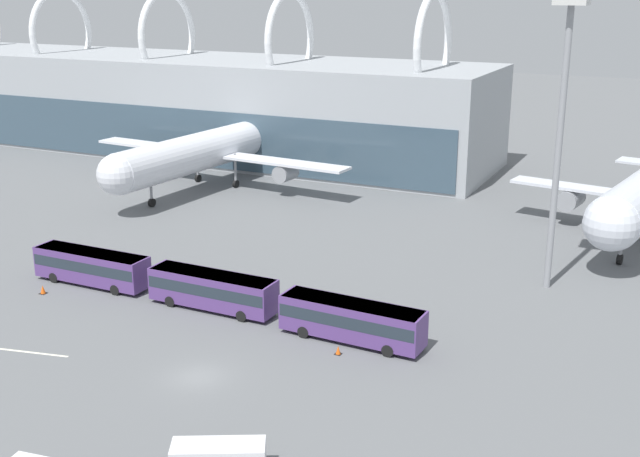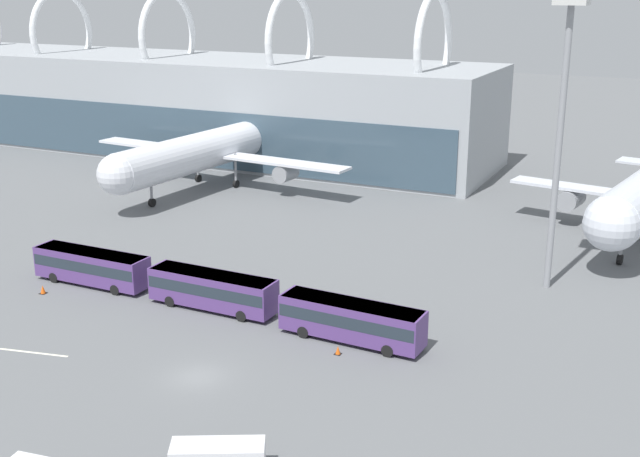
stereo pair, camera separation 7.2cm
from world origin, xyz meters
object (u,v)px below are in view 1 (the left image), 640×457
(shuttle_bus_0, at_px, (92,265))
(airliner_at_gate_near, at_px, (211,149))
(traffic_cone_0, at_px, (338,350))
(traffic_cone_2, at_px, (43,290))
(service_van_foreground, at_px, (218,457))
(shuttle_bus_2, at_px, (352,319))
(floodlight_mast, at_px, (563,99))
(shuttle_bus_1, at_px, (213,288))

(shuttle_bus_0, bearing_deg, airliner_at_gate_near, 106.32)
(traffic_cone_0, relative_size, traffic_cone_2, 0.85)
(traffic_cone_0, bearing_deg, service_van_foreground, -88.88)
(shuttle_bus_2, bearing_deg, airliner_at_gate_near, 136.90)
(airliner_at_gate_near, relative_size, floodlight_mast, 1.59)
(shuttle_bus_2, bearing_deg, shuttle_bus_0, -179.84)
(airliner_at_gate_near, relative_size, shuttle_bus_1, 3.50)
(shuttle_bus_1, bearing_deg, shuttle_bus_2, -2.79)
(shuttle_bus_0, bearing_deg, shuttle_bus_2, -1.88)
(shuttle_bus_0, height_order, traffic_cone_2, shuttle_bus_0)
(airliner_at_gate_near, xyz_separation_m, traffic_cone_0, (38.70, -41.58, -5.07))
(traffic_cone_2, bearing_deg, shuttle_bus_1, 13.10)
(floodlight_mast, bearing_deg, shuttle_bus_2, -122.01)
(airliner_at_gate_near, bearing_deg, shuttle_bus_2, 49.47)
(shuttle_bus_1, bearing_deg, floodlight_mast, 36.01)
(traffic_cone_2, bearing_deg, floodlight_mast, 27.76)
(shuttle_bus_2, height_order, traffic_cone_2, shuttle_bus_2)
(floodlight_mast, height_order, traffic_cone_0, floodlight_mast)
(floodlight_mast, distance_m, traffic_cone_0, 30.48)
(shuttle_bus_0, distance_m, traffic_cone_2, 4.95)
(airliner_at_gate_near, height_order, traffic_cone_2, airliner_at_gate_near)
(shuttle_bus_2, xyz_separation_m, service_van_foreground, (0.39, -20.40, -0.71))
(shuttle_bus_2, bearing_deg, traffic_cone_0, -87.10)
(traffic_cone_0, bearing_deg, traffic_cone_2, -179.38)
(floodlight_mast, bearing_deg, traffic_cone_2, -152.24)
(traffic_cone_0, xyz_separation_m, traffic_cone_2, (-30.20, -0.33, 0.06))
(airliner_at_gate_near, distance_m, shuttle_bus_1, 45.64)
(shuttle_bus_2, distance_m, floodlight_mast, 27.69)
(shuttle_bus_0, relative_size, shuttle_bus_2, 0.99)
(airliner_at_gate_near, distance_m, shuttle_bus_0, 39.72)
(airliner_at_gate_near, distance_m, service_van_foreground, 71.13)
(shuttle_bus_1, xyz_separation_m, floodlight_mast, (25.76, 18.36, 16.00))
(shuttle_bus_2, height_order, floodlight_mast, floodlight_mast)
(floodlight_mast, bearing_deg, shuttle_bus_1, -144.51)
(shuttle_bus_1, distance_m, floodlight_mast, 35.45)
(shuttle_bus_0, relative_size, traffic_cone_0, 17.30)
(airliner_at_gate_near, bearing_deg, shuttle_bus_1, 37.79)
(traffic_cone_0, bearing_deg, shuttle_bus_1, 165.86)
(airliner_at_gate_near, bearing_deg, traffic_cone_0, 47.58)
(airliner_at_gate_near, height_order, floodlight_mast, floodlight_mast)
(shuttle_bus_0, distance_m, service_van_foreground, 35.16)
(service_van_foreground, height_order, floodlight_mast, floodlight_mast)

